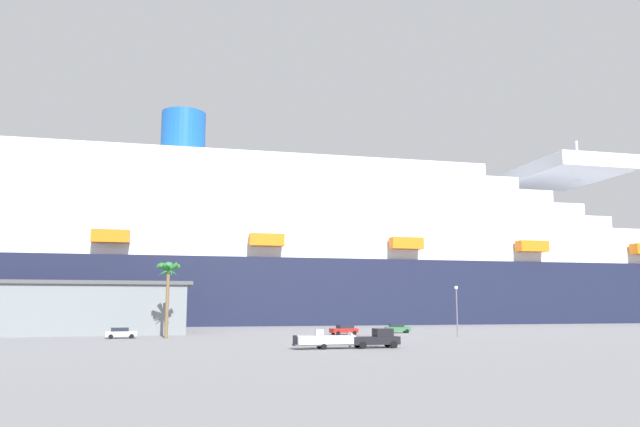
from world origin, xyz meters
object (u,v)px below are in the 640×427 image
object	(u,v)px
street_lamp	(457,303)
parked_car_red_hatchback	(344,330)
cruise_ship	(321,257)
small_boat_on_trailer	(330,340)
pickup_truck	(377,339)
parked_car_green_wagon	(397,328)
parked_car_silver_sedan	(121,333)
palm_tree	(168,276)

from	to	relation	value
street_lamp	parked_car_red_hatchback	bearing A→B (deg)	142.25
cruise_ship	small_boat_on_trailer	xyz separation A→B (m)	(-19.71, -87.82, -16.30)
cruise_ship	pickup_truck	xyz separation A→B (m)	(-14.13, -87.60, -16.21)
parked_car_green_wagon	parked_car_red_hatchback	size ratio (longest dim) A/B	0.94
parked_car_silver_sedan	pickup_truck	bearing A→B (deg)	-41.78
parked_car_silver_sedan	parked_car_red_hatchback	bearing A→B (deg)	5.45
pickup_truck	parked_car_red_hatchback	size ratio (longest dim) A/B	1.18
pickup_truck	small_boat_on_trailer	bearing A→B (deg)	-177.70
small_boat_on_trailer	parked_car_green_wagon	world-z (taller)	small_boat_on_trailer
pickup_truck	parked_car_green_wagon	xyz separation A→B (m)	(15.33, 34.39, -0.21)
parked_car_red_hatchback	parked_car_silver_sedan	xyz separation A→B (m)	(-35.04, -3.34, -0.00)
small_boat_on_trailer	parked_car_silver_sedan	size ratio (longest dim) A/B	1.94
pickup_truck	parked_car_silver_sedan	size ratio (longest dim) A/B	1.24
small_boat_on_trailer	cruise_ship	bearing A→B (deg)	77.35
palm_tree	parked_car_silver_sedan	size ratio (longest dim) A/B	2.45
palm_tree	parked_car_silver_sedan	xyz separation A→B (m)	(-6.50, 1.70, -8.36)
small_boat_on_trailer	parked_car_silver_sedan	world-z (taller)	small_boat_on_trailer
street_lamp	small_boat_on_trailer	bearing A→B (deg)	-142.24
pickup_truck	parked_car_green_wagon	size ratio (longest dim) A/B	1.25
parked_car_red_hatchback	parked_car_silver_sedan	size ratio (longest dim) A/B	1.05
parked_car_green_wagon	palm_tree	bearing A→B (deg)	-167.31
pickup_truck	parked_car_red_hatchback	bearing A→B (deg)	81.51
pickup_truck	cruise_ship	bearing A→B (deg)	80.84
parked_car_red_hatchback	pickup_truck	bearing A→B (deg)	-98.49
cruise_ship	street_lamp	world-z (taller)	cruise_ship
pickup_truck	parked_car_red_hatchback	world-z (taller)	pickup_truck
street_lamp	parked_car_green_wagon	world-z (taller)	street_lamp
cruise_ship	street_lamp	bearing A→B (deg)	-85.62
pickup_truck	parked_car_silver_sedan	xyz separation A→B (m)	(-30.48, 27.24, -0.21)
parked_car_green_wagon	street_lamp	bearing A→B (deg)	-75.17
cruise_ship	palm_tree	xyz separation A→B (m)	(-38.11, -62.06, -8.07)
parked_car_red_hatchback	parked_car_green_wagon	bearing A→B (deg)	19.47
pickup_truck	street_lamp	world-z (taller)	street_lamp
small_boat_on_trailer	parked_car_red_hatchback	distance (m)	32.43
street_lamp	parked_car_silver_sedan	world-z (taller)	street_lamp
parked_car_red_hatchback	parked_car_silver_sedan	distance (m)	35.20
pickup_truck	palm_tree	xyz separation A→B (m)	(-23.98, 25.54, 8.15)
parked_car_red_hatchback	small_boat_on_trailer	bearing A→B (deg)	-108.23
small_boat_on_trailer	parked_car_green_wagon	bearing A→B (deg)	58.85
cruise_ship	parked_car_red_hatchback	size ratio (longest dim) A/B	60.21
pickup_truck	parked_car_green_wagon	distance (m)	37.65
pickup_truck	parked_car_silver_sedan	distance (m)	40.88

